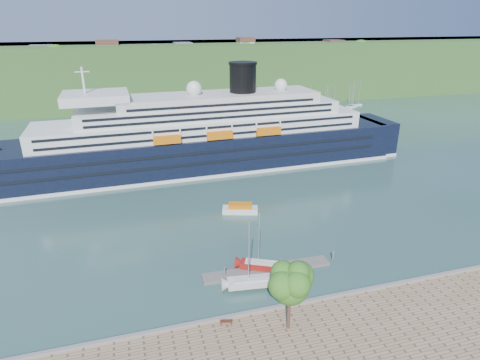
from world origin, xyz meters
TOP-DOWN VIEW (x-y plane):
  - ground at (0.00, 0.00)m, footprint 400.00×400.00m
  - far_hillside at (0.00, 145.00)m, footprint 400.00×50.00m
  - quay_coping at (0.00, -0.20)m, footprint 220.00×0.50m
  - cruise_ship at (-0.91, 53.18)m, footprint 108.60×18.72m
  - park_bench at (-7.70, -1.20)m, footprint 1.50×0.90m
  - promenade_tree at (-1.18, -3.58)m, footprint 5.51×5.51m
  - floating_pontoon at (0.77, 8.69)m, footprint 18.43×2.64m
  - sailboat_white_near at (-2.40, 5.57)m, footprint 7.47×2.92m
  - sailboat_red at (0.07, 8.92)m, footprint 6.85×4.67m
  - tender_launch at (2.29, 27.48)m, footprint 6.87×4.12m

SIDE VIEW (x-z plane):
  - ground at x=0.00m, z-range 0.00..0.00m
  - floating_pontoon at x=0.77m, z-range 0.00..0.41m
  - tender_launch at x=2.29m, z-range 0.00..1.80m
  - quay_coping at x=0.00m, z-range 1.00..1.30m
  - park_bench at x=-7.70m, z-range 1.00..1.90m
  - sailboat_red at x=0.07m, z-range 0.00..8.68m
  - sailboat_white_near at x=-2.40m, z-range 0.00..9.40m
  - promenade_tree at x=-1.18m, z-range 1.00..10.12m
  - far_hillside at x=0.00m, z-range 0.00..24.00m
  - cruise_ship at x=-0.91m, z-range 0.00..24.30m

